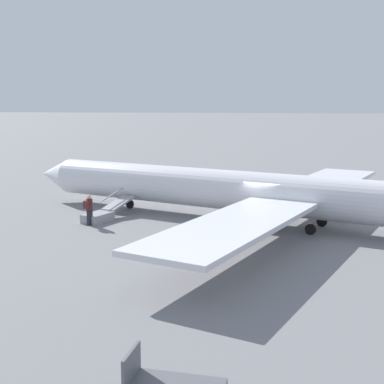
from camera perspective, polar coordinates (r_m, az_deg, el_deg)
The scene contains 4 objects.
ground_plane at distance 30.38m, azimuth 7.86°, elevation -3.46°, with size 600.00×600.00×0.00m, color slate.
airplane_main at distance 29.71m, azimuth 9.59°, elevation -0.26°, with size 33.11×26.24×6.05m.
boarding_stairs at distance 31.52m, azimuth -9.56°, elevation -2.36°, with size 2.33×4.12×1.57m.
passenger at distance 30.25m, azimuth -10.93°, elevation -1.66°, with size 0.44×0.57×1.74m.
Camera 1 is at (-0.65, 29.60, 6.82)m, focal length 50.00 mm.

